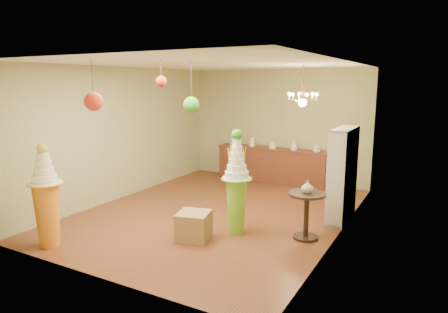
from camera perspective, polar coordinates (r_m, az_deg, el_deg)
The scene contains 17 objects.
floor at distance 8.37m, azimuth -0.95°, elevation -7.92°, with size 6.50×6.50×0.00m, color brown.
ceiling at distance 7.95m, azimuth -1.01°, elevation 13.05°, with size 6.50×6.50×0.00m, color white.
wall_back at distance 10.94m, azimuth 7.57°, elevation 4.40°, with size 5.00×0.04×3.00m, color tan.
wall_front at distance 5.50m, azimuth -18.14°, elevation -2.07°, with size 5.00×0.04×3.00m, color tan.
wall_left at distance 9.51m, azimuth -14.17°, elevation 3.26°, with size 0.04×6.50×3.00m, color tan.
wall_right at distance 7.13m, azimuth 16.71°, elevation 0.80°, with size 0.04×6.50×3.00m, color tan.
pedestal_green at distance 7.04m, azimuth 1.80°, elevation -5.17°, with size 0.61×0.61×1.87m.
pedestal_orange at distance 7.11m, azimuth -23.97°, elevation -6.46°, with size 0.61×0.61×1.71m.
burlap_riser at distance 6.93m, azimuth -4.34°, elevation -9.87°, with size 0.53×0.53×0.48m, color #92724F.
sideboard at distance 10.84m, azimuth 6.89°, elevation -1.11°, with size 3.04×0.54×1.16m.
shelving_unit at distance 8.05m, azimuth 16.60°, elevation -2.47°, with size 0.33×1.20×1.80m.
round_table at distance 7.00m, azimuth 11.71°, elevation -7.38°, with size 0.81×0.81×0.81m.
vase at distance 6.89m, azimuth 11.83°, elevation -4.26°, with size 0.20×0.20×0.21m, color beige.
pom_red_left at distance 6.26m, azimuth -18.13°, elevation 7.48°, with size 0.28×0.28×0.77m.
pom_green_mid at distance 6.48m, azimuth -4.68°, elevation 7.38°, with size 0.26×0.26×0.83m.
pom_red_right at distance 6.20m, azimuth -8.95°, elevation 10.55°, with size 0.17×0.17×0.42m.
chandelier at distance 8.30m, azimuth 11.16°, elevation 7.92°, with size 0.69×0.69×0.85m.
Camera 1 is at (3.97, -6.88, 2.65)m, focal length 32.00 mm.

